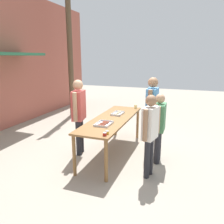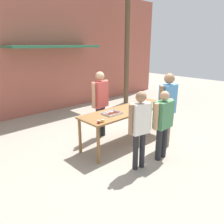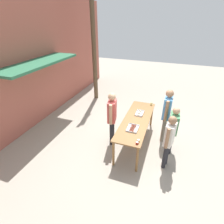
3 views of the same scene
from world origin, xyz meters
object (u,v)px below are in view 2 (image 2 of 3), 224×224
condiment_jar_mustard (99,122)px  person_server_behind_table (100,99)px  beer_cup (164,101)px  person_customer_holding_hotdog (140,124)px  food_tray_sausages (112,113)px  person_customer_with_cup (167,105)px  person_customer_waiting_in_line (163,120)px  food_tray_buns (138,106)px  utility_pole (127,37)px  condiment_jar_ketchup (103,121)px

condiment_jar_mustard → person_server_behind_table: 1.36m
condiment_jar_mustard → beer_cup: (2.35, 0.00, 0.02)m
condiment_jar_mustard → person_customer_holding_hotdog: size_ratio=0.04×
beer_cup → food_tray_sausages: bearing=171.0°
person_customer_with_cup → person_server_behind_table: bearing=-63.5°
person_server_behind_table → person_customer_waiting_in_line: (0.21, -1.85, -0.17)m
person_customer_holding_hotdog → food_tray_sausages: bearing=-88.7°
food_tray_buns → utility_pole: 4.16m
food_tray_sausages → beer_cup: (1.73, -0.27, 0.04)m
person_server_behind_table → person_customer_waiting_in_line: bearing=-94.7°
person_customer_waiting_in_line → utility_pole: utility_pole is taller
food_tray_sausages → food_tray_buns: 0.94m
person_customer_with_cup → person_customer_waiting_in_line: person_customer_with_cup is taller
food_tray_buns → person_server_behind_table: bearing=132.3°
condiment_jar_ketchup → person_customer_holding_hotdog: 0.82m
person_server_behind_table → person_customer_waiting_in_line: person_server_behind_table is taller
person_customer_waiting_in_line → utility_pole: bearing=-128.7°
condiment_jar_mustard → condiment_jar_ketchup: (0.10, -0.01, 0.00)m
food_tray_buns → person_customer_with_cup: 0.88m
person_customer_waiting_in_line → utility_pole: 5.22m
condiment_jar_mustard → utility_pole: bearing=36.8°
condiment_jar_ketchup → beer_cup: beer_cup is taller
food_tray_buns → beer_cup: (0.78, -0.27, 0.03)m
person_customer_with_cup → utility_pole: bearing=-122.4°
person_server_behind_table → condiment_jar_mustard: bearing=-142.6°
food_tray_buns → utility_pole: (2.51, 2.78, 1.82)m
condiment_jar_mustard → person_customer_holding_hotdog: bearing=-61.0°
condiment_jar_mustard → person_customer_waiting_in_line: bearing=-37.0°
food_tray_sausages → person_customer_waiting_in_line: (0.48, -1.11, 0.00)m
food_tray_buns → beer_cup: bearing=-19.2°
condiment_jar_mustard → person_customer_holding_hotdog: 0.87m
person_customer_holding_hotdog → condiment_jar_ketchup: bearing=-54.2°
person_server_behind_table → person_customer_with_cup: 1.76m
food_tray_buns → condiment_jar_ketchup: size_ratio=5.79×
person_customer_holding_hotdog → person_customer_with_cup: bearing=-158.9°
person_customer_holding_hotdog → person_customer_waiting_in_line: (0.68, -0.07, -0.07)m
condiment_jar_ketchup → utility_pole: bearing=37.6°
person_server_behind_table → person_customer_waiting_in_line: size_ratio=1.16×
condiment_jar_mustard → person_customer_holding_hotdog: (0.42, -0.76, 0.06)m
food_tray_sausages → person_customer_waiting_in_line: size_ratio=0.27×
condiment_jar_ketchup → beer_cup: 2.25m
person_customer_waiting_in_line → condiment_jar_mustard: bearing=-38.2°
person_customer_with_cup → condiment_jar_mustard: bearing=-17.9°
utility_pole → person_server_behind_table: bearing=-147.3°
condiment_jar_mustard → person_customer_with_cup: size_ratio=0.04×
food_tray_buns → condiment_jar_mustard: (-1.57, -0.28, 0.01)m
condiment_jar_mustard → beer_cup: beer_cup is taller
person_customer_holding_hotdog → utility_pole: (3.66, 3.81, 1.75)m
condiment_jar_mustard → condiment_jar_ketchup: size_ratio=1.00×
condiment_jar_ketchup → person_customer_waiting_in_line: bearing=-39.3°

